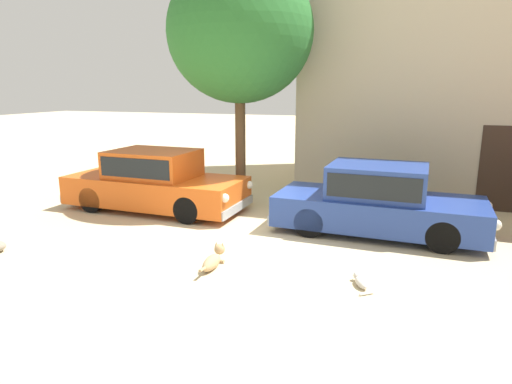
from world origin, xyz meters
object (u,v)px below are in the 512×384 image
at_px(parked_sedan_second, 378,200).
at_px(stray_dog_spotted, 214,259).
at_px(parked_sedan_nearest, 155,181).
at_px(stray_cat, 361,282).
at_px(acacia_tree_left, 240,32).

bearing_deg(parked_sedan_second, stray_dog_spotted, -128.99).
distance_m(parked_sedan_nearest, stray_cat, 6.12).
height_order(stray_dog_spotted, stray_cat, stray_dog_spotted).
relative_size(parked_sedan_nearest, stray_cat, 7.71).
bearing_deg(parked_sedan_nearest, stray_cat, -26.77).
relative_size(stray_dog_spotted, acacia_tree_left, 0.17).
distance_m(stray_dog_spotted, stray_cat, 2.45).
xyz_separation_m(stray_dog_spotted, stray_cat, (2.45, 0.05, -0.07)).
height_order(parked_sedan_second, stray_cat, parked_sedan_second).
height_order(parked_sedan_nearest, acacia_tree_left, acacia_tree_left).
xyz_separation_m(parked_sedan_nearest, acacia_tree_left, (1.76, 1.34, 3.57)).
bearing_deg(stray_cat, stray_dog_spotted, 65.08).
distance_m(parked_sedan_second, stray_dog_spotted, 3.79).
bearing_deg(acacia_tree_left, parked_sedan_nearest, -142.73).
height_order(stray_cat, acacia_tree_left, acacia_tree_left).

